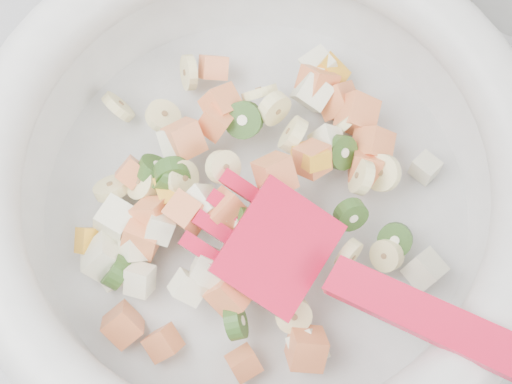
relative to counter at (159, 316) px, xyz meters
The scene contains 2 objects.
counter is the anchor object (origin of this frame).
mixing_bowl 0.52m from the counter, 22.77° to the left, with size 0.49×0.38×0.15m.
Camera 1 is at (0.21, 1.34, 1.44)m, focal length 55.00 mm.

